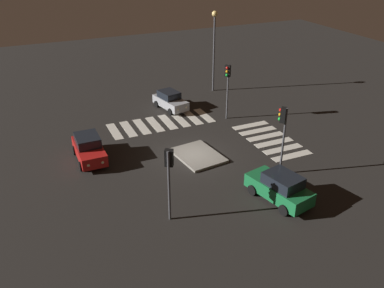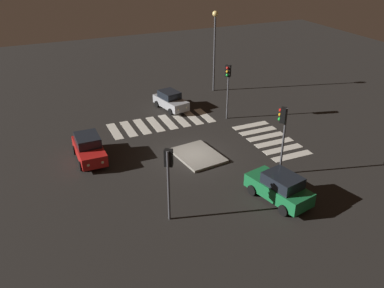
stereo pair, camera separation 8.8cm
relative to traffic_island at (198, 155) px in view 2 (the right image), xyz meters
The scene contains 11 objects.
ground_plane 0.44m from the traffic_island, 64.43° to the left, with size 80.00×80.00×0.00m, color black.
traffic_island is the anchor object (origin of this frame).
car_green 7.22m from the traffic_island, 162.49° to the right, with size 4.37×2.60×1.80m.
car_red 7.70m from the traffic_island, 68.98° to the left, with size 4.09×1.93×1.77m.
car_silver 9.36m from the traffic_island, ahead, with size 3.94×2.33×1.63m.
traffic_light_east 7.98m from the traffic_island, 44.47° to the right, with size 0.54×0.53×4.76m.
traffic_light_west 7.95m from the traffic_island, 143.02° to the left, with size 0.53×0.54×4.31m.
traffic_light_south 6.73m from the traffic_island, 137.61° to the right, with size 0.54×0.54×4.69m.
street_lamp 14.99m from the traffic_island, 31.04° to the right, with size 0.56×0.56×7.84m.
crosswalk_near 6.23m from the traffic_island, 88.31° to the right, with size 6.45×3.20×0.02m.
crosswalk_side 6.54m from the traffic_island, ahead, with size 3.20×8.75×0.02m.
Camera 2 is at (-23.61, 10.43, 14.26)m, focal length 38.45 mm.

